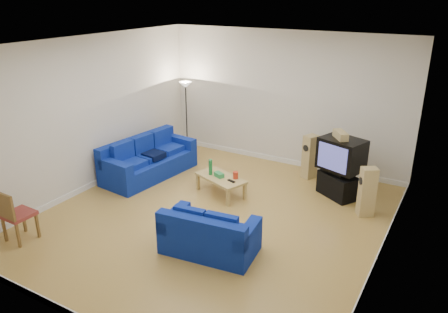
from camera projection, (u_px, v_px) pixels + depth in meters
The scene contains 16 objects.
room at pixel (213, 140), 7.71m from camera, with size 6.01×6.51×3.21m.
sofa_three_seat at pixel (147, 162), 10.04m from camera, with size 1.21×2.35×0.87m.
sofa_loveseat at pixel (209, 237), 7.06m from camera, with size 1.60×1.02×0.75m.
coffee_table at pixel (221, 179), 9.06m from camera, with size 1.22×0.89×0.40m.
bottle at pixel (210, 167), 9.10m from camera, with size 0.08×0.08×0.33m, color #197233.
tissue_box at pixel (219, 175), 9.03m from camera, with size 0.22×0.12×0.09m, color green.
red_canister at pixel (236, 175), 8.94m from camera, with size 0.11×0.11×0.15m, color red.
remote at pixel (231, 181), 8.82m from camera, with size 0.18×0.06×0.02m, color black.
tv_stand at pixel (338, 185), 9.02m from camera, with size 0.81×0.45×0.49m, color black.
av_receiver at pixel (340, 171), 8.95m from camera, with size 0.43×0.35×0.10m, color black.
television at pixel (342, 154), 8.82m from camera, with size 0.99×0.85×0.65m.
centre_speaker at pixel (341, 135), 8.71m from camera, with size 0.43×0.17×0.15m, color tan.
speaker_left at pixel (310, 157), 9.84m from camera, with size 0.33×0.36×1.01m.
speaker_right at pixel (367, 192), 8.18m from camera, with size 0.36×0.34×0.97m.
floor_lamp at pixel (186, 95), 11.03m from camera, with size 0.32×0.32×1.87m.
dining_chair at pixel (14, 213), 7.29m from camera, with size 0.47×0.47×0.96m.
Camera 1 is at (3.83, -6.22, 4.04)m, focal length 35.00 mm.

